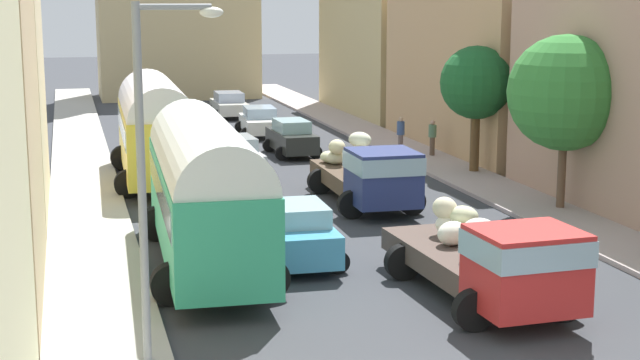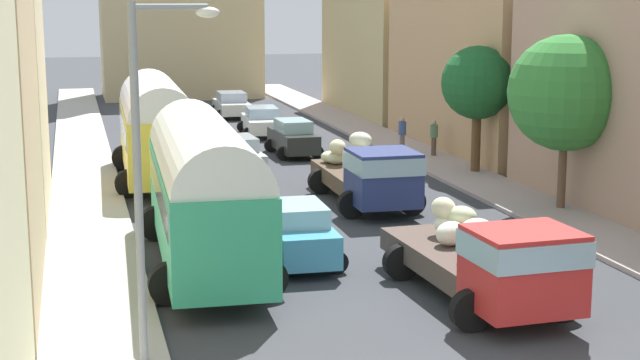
% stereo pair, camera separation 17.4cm
% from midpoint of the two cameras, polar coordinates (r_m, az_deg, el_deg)
% --- Properties ---
extents(ground_plane, '(154.00, 154.00, 0.00)m').
position_cam_midpoint_polar(ground_plane, '(41.86, -3.94, 1.09)').
color(ground_plane, '#37393E').
extents(sidewalk_left, '(2.50, 70.00, 0.14)m').
position_cam_midpoint_polar(sidewalk_left, '(41.13, -13.91, 0.72)').
color(sidewalk_left, '#AAA79E').
rests_on(sidewalk_left, ground).
extents(sidewalk_right, '(2.50, 70.00, 0.14)m').
position_cam_midpoint_polar(sidewalk_right, '(43.76, 5.42, 1.58)').
color(sidewalk_right, '#B3A39F').
rests_on(sidewalk_right, ground).
extents(building_right_2, '(5.91, 13.68, 9.23)m').
position_cam_midpoint_polar(building_right_2, '(45.70, 10.15, 7.58)').
color(building_right_2, tan).
rests_on(building_right_2, ground).
extents(building_right_3, '(4.64, 12.95, 8.31)m').
position_cam_midpoint_polar(building_right_3, '(58.65, 3.49, 7.97)').
color(building_right_3, tan).
rests_on(building_right_3, ground).
extents(parked_bus_0, '(3.49, 10.02, 3.94)m').
position_cam_midpoint_polar(parked_bus_0, '(25.33, -6.95, -0.33)').
color(parked_bus_0, '#2E9C6F').
rests_on(parked_bus_0, ground).
extents(parked_bus_1, '(3.48, 9.31, 4.01)m').
position_cam_midpoint_polar(parked_bus_1, '(37.46, -9.82, 3.22)').
color(parked_bus_1, yellow).
rests_on(parked_bus_1, ground).
extents(cargo_truck_0, '(3.25, 6.76, 2.18)m').
position_cam_midpoint_polar(cargo_truck_0, '(22.40, 9.88, -4.54)').
color(cargo_truck_0, red).
rests_on(cargo_truck_0, ground).
extents(cargo_truck_1, '(2.97, 6.91, 2.32)m').
position_cam_midpoint_polar(cargo_truck_1, '(32.42, 2.77, 0.40)').
color(cargo_truck_1, navy).
rests_on(cargo_truck_1, ground).
extents(car_0, '(2.16, 3.96, 1.60)m').
position_cam_midpoint_polar(car_0, '(43.31, -1.79, 2.51)').
color(car_0, '#272824').
rests_on(car_0, ground).
extents(car_1, '(2.47, 4.35, 1.48)m').
position_cam_midpoint_polar(car_1, '(49.61, -3.67, 3.48)').
color(car_1, silver).
rests_on(car_1, ground).
extents(car_2, '(2.34, 4.15, 1.49)m').
position_cam_midpoint_polar(car_2, '(57.40, -5.46, 4.44)').
color(car_2, silver).
rests_on(car_2, ground).
extents(car_3, '(2.18, 3.86, 1.62)m').
position_cam_midpoint_polar(car_3, '(25.78, -1.41, -3.16)').
color(car_3, '#4398C2').
rests_on(car_3, ground).
extents(car_4, '(2.28, 4.01, 1.59)m').
position_cam_midpoint_polar(car_4, '(38.36, -5.11, 1.39)').
color(car_4, silver).
rests_on(car_4, ground).
extents(car_5, '(2.38, 4.36, 1.59)m').
position_cam_midpoint_polar(car_5, '(49.86, -7.93, 3.49)').
color(car_5, silver).
rests_on(car_5, ground).
extents(car_6, '(2.33, 3.99, 1.43)m').
position_cam_midpoint_polar(car_6, '(57.04, -8.89, 4.30)').
color(car_6, silver).
rests_on(car_6, ground).
extents(pedestrian_0, '(0.41, 0.41, 1.69)m').
position_cam_midpoint_polar(pedestrian_0, '(42.72, 6.51, 2.55)').
color(pedestrian_0, brown).
rests_on(pedestrian_0, ground).
extents(pedestrian_1, '(0.46, 0.46, 1.75)m').
position_cam_midpoint_polar(pedestrian_1, '(43.35, 4.65, 2.75)').
color(pedestrian_1, '#735E5D').
rests_on(pedestrian_1, ground).
extents(streetlamp_near, '(1.66, 0.28, 6.92)m').
position_cam_midpoint_polar(streetlamp_near, '(18.16, -10.12, 1.34)').
color(streetlamp_near, gray).
rests_on(streetlamp_near, ground).
extents(roadside_tree_1, '(3.78, 3.78, 5.83)m').
position_cam_midpoint_polar(roadside_tree_1, '(32.49, 14.08, 4.99)').
color(roadside_tree_1, brown).
rests_on(roadside_tree_1, ground).
extents(roadside_tree_2, '(2.90, 2.90, 5.12)m').
position_cam_midpoint_polar(roadside_tree_2, '(38.80, 9.06, 5.63)').
color(roadside_tree_2, brown).
rests_on(roadside_tree_2, ground).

